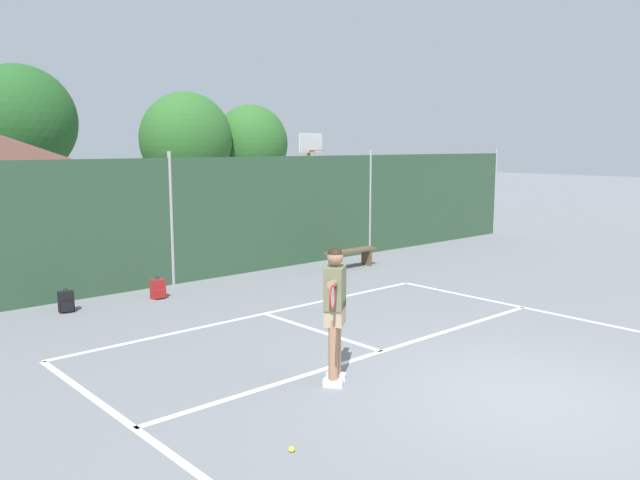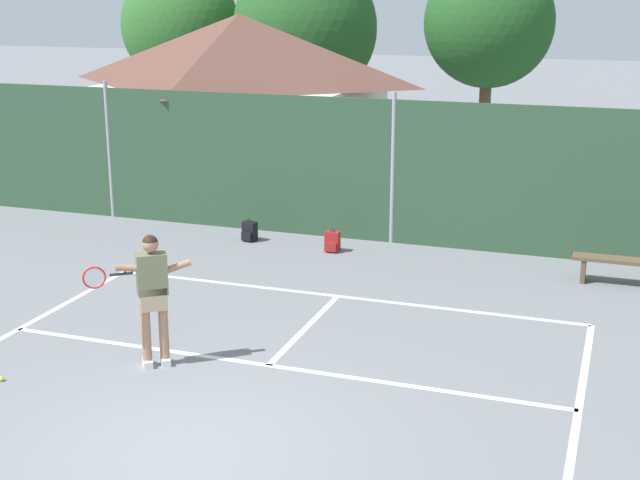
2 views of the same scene
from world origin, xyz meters
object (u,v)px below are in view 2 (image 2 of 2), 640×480
object	(u,v)px
tennis_player	(152,289)
backpack_black	(249,232)
backpack_red	(332,242)
courtside_bench	(620,265)
tennis_ball	(1,379)

from	to	relation	value
tennis_player	backpack_black	xyz separation A→B (m)	(-1.30, 6.17, -0.92)
tennis_player	backpack_red	distance (m)	6.09
tennis_player	courtside_bench	size ratio (longest dim) A/B	1.16
tennis_ball	backpack_red	size ratio (longest dim) A/B	0.14
backpack_red	courtside_bench	xyz separation A→B (m)	(5.36, -0.28, 0.17)
tennis_player	tennis_ball	distance (m)	2.28
tennis_ball	backpack_red	bearing A→B (deg)	72.76
tennis_player	backpack_red	world-z (taller)	tennis_player
backpack_black	backpack_red	distance (m)	1.85
backpack_red	courtside_bench	distance (m)	5.37
backpack_black	courtside_bench	distance (m)	7.22
tennis_ball	courtside_bench	size ratio (longest dim) A/B	0.04
tennis_ball	courtside_bench	xyz separation A→B (m)	(7.57, 6.84, 0.33)
tennis_ball	courtside_bench	distance (m)	10.20
backpack_black	tennis_player	bearing A→B (deg)	-78.12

